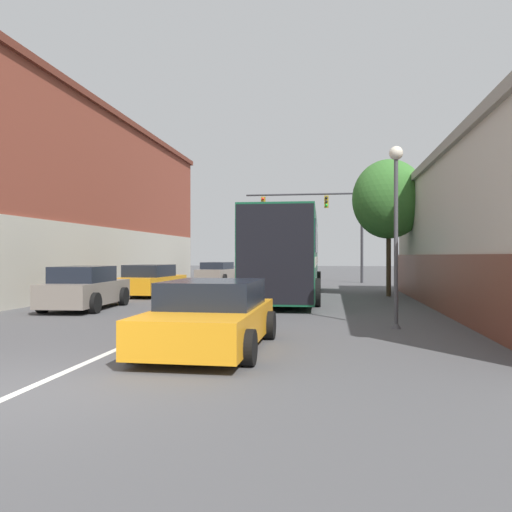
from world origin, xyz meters
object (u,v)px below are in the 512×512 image
at_px(hatchback_foreground, 211,316).
at_px(parked_car_left_near, 218,272).
at_px(parked_car_left_mid, 151,281).
at_px(bus, 288,252).
at_px(parked_car_left_far, 85,289).
at_px(traffic_signal_gantry, 326,215).
at_px(street_lamp, 396,217).
at_px(street_tree_near, 389,199).

xyz_separation_m(hatchback_foreground, parked_car_left_near, (-5.52, 24.60, 0.01)).
bearing_deg(parked_car_left_mid, hatchback_foreground, -151.12).
bearing_deg(bus, parked_car_left_far, 130.93).
relative_size(parked_car_left_mid, parked_car_left_far, 1.03).
distance_m(parked_car_left_mid, traffic_signal_gantry, 14.78).
height_order(street_lamp, street_tree_near, street_tree_near).
bearing_deg(traffic_signal_gantry, parked_car_left_far, -113.78).
bearing_deg(bus, hatchback_foreground, 176.72).
bearing_deg(parked_car_left_near, traffic_signal_gantry, -87.31).
relative_size(hatchback_foreground, traffic_signal_gantry, 0.55).
bearing_deg(bus, street_lamp, -159.78).
distance_m(hatchback_foreground, street_tree_near, 14.46).
distance_m(parked_car_left_near, parked_car_left_far, 18.34).
distance_m(parked_car_left_far, street_lamp, 10.39).
relative_size(traffic_signal_gantry, street_lamp, 1.74).
xyz_separation_m(hatchback_foreground, street_tree_near, (4.79, 13.15, 3.64)).
relative_size(bus, parked_car_left_near, 2.68).
bearing_deg(traffic_signal_gantry, bus, -97.16).
bearing_deg(street_lamp, street_tree_near, 84.67).
bearing_deg(street_tree_near, traffic_signal_gantry, 104.63).
bearing_deg(traffic_signal_gantry, parked_car_left_near, 175.42).
relative_size(street_lamp, street_tree_near, 0.74).
bearing_deg(street_tree_near, parked_car_left_mid, -173.42).
distance_m(hatchback_foreground, parked_car_left_mid, 13.22).
height_order(hatchback_foreground, parked_car_left_near, parked_car_left_near).
bearing_deg(parked_car_left_mid, street_lamp, -128.98).
relative_size(parked_car_left_far, traffic_signal_gantry, 0.54).
bearing_deg(parked_car_left_near, bus, -147.47).
bearing_deg(parked_car_left_far, bus, -51.74).
relative_size(parked_car_left_near, traffic_signal_gantry, 0.59).
distance_m(traffic_signal_gantry, street_lamp, 20.94).
height_order(hatchback_foreground, parked_car_left_far, parked_car_left_far).
height_order(bus, street_lamp, street_lamp).
bearing_deg(hatchback_foreground, street_lamp, -49.73).
relative_size(parked_car_left_mid, traffic_signal_gantry, 0.56).
bearing_deg(parked_car_left_far, traffic_signal_gantry, -27.61).
xyz_separation_m(parked_car_left_near, parked_car_left_mid, (-0.15, -12.66, 0.02)).
bearing_deg(parked_car_left_near, street_tree_near, -130.72).
xyz_separation_m(bus, traffic_signal_gantry, (1.51, 12.05, 2.55)).
distance_m(hatchback_foreground, street_lamp, 5.45).
bearing_deg(parked_car_left_near, street_lamp, -149.03).
bearing_deg(parked_car_left_mid, traffic_signal_gantry, -28.87).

